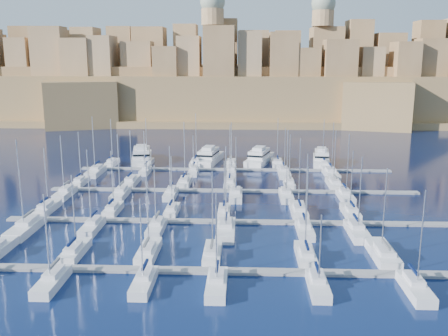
{
  "coord_description": "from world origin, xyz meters",
  "views": [
    {
      "loc": [
        2.55,
        -100.28,
        30.08
      ],
      "look_at": [
        -1.86,
        6.0,
        6.41
      ],
      "focal_mm": 40.0,
      "sensor_mm": 36.0,
      "label": 1
    }
  ],
  "objects_px": {
    "motor_yacht_a": "(142,156)",
    "motor_yacht_b": "(209,157)",
    "motor_yacht_d": "(321,159)",
    "sailboat_2": "(148,251)",
    "motor_yacht_c": "(259,157)",
    "sailboat_4": "(305,255)"
  },
  "relations": [
    {
      "from": "sailboat_2",
      "to": "motor_yacht_c",
      "type": "height_order",
      "value": "sailboat_2"
    },
    {
      "from": "sailboat_2",
      "to": "sailboat_4",
      "type": "bearing_deg",
      "value": -0.53
    },
    {
      "from": "sailboat_2",
      "to": "motor_yacht_b",
      "type": "xyz_separation_m",
      "value": [
        4.43,
        70.07,
        0.97
      ]
    },
    {
      "from": "motor_yacht_b",
      "to": "motor_yacht_c",
      "type": "xyz_separation_m",
      "value": [
        14.66,
        -0.08,
        -0.0
      ]
    },
    {
      "from": "sailboat_4",
      "to": "motor_yacht_d",
      "type": "height_order",
      "value": "sailboat_4"
    },
    {
      "from": "sailboat_2",
      "to": "sailboat_4",
      "type": "height_order",
      "value": "sailboat_2"
    },
    {
      "from": "sailboat_4",
      "to": "motor_yacht_d",
      "type": "distance_m",
      "value": 70.52
    },
    {
      "from": "motor_yacht_a",
      "to": "motor_yacht_b",
      "type": "bearing_deg",
      "value": -1.91
    },
    {
      "from": "sailboat_4",
      "to": "motor_yacht_c",
      "type": "distance_m",
      "value": 70.4
    },
    {
      "from": "motor_yacht_a",
      "to": "motor_yacht_c",
      "type": "relative_size",
      "value": 1.09
    },
    {
      "from": "sailboat_2",
      "to": "motor_yacht_a",
      "type": "xyz_separation_m",
      "value": [
        -15.41,
        70.74,
        0.97
      ]
    },
    {
      "from": "sailboat_2",
      "to": "motor_yacht_c",
      "type": "bearing_deg",
      "value": 74.74
    },
    {
      "from": "sailboat_2",
      "to": "motor_yacht_a",
      "type": "height_order",
      "value": "sailboat_2"
    },
    {
      "from": "sailboat_4",
      "to": "motor_yacht_d",
      "type": "relative_size",
      "value": 0.95
    },
    {
      "from": "sailboat_4",
      "to": "motor_yacht_c",
      "type": "height_order",
      "value": "sailboat_4"
    },
    {
      "from": "motor_yacht_b",
      "to": "motor_yacht_d",
      "type": "height_order",
      "value": "same"
    },
    {
      "from": "sailboat_2",
      "to": "sailboat_4",
      "type": "distance_m",
      "value": 24.14
    },
    {
      "from": "motor_yacht_c",
      "to": "motor_yacht_d",
      "type": "bearing_deg",
      "value": -2.73
    },
    {
      "from": "motor_yacht_a",
      "to": "motor_yacht_b",
      "type": "distance_m",
      "value": 19.85
    },
    {
      "from": "motor_yacht_b",
      "to": "motor_yacht_c",
      "type": "relative_size",
      "value": 1.0
    },
    {
      "from": "sailboat_4",
      "to": "motor_yacht_b",
      "type": "distance_m",
      "value": 73.02
    },
    {
      "from": "motor_yacht_a",
      "to": "motor_yacht_d",
      "type": "height_order",
      "value": "same"
    }
  ]
}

